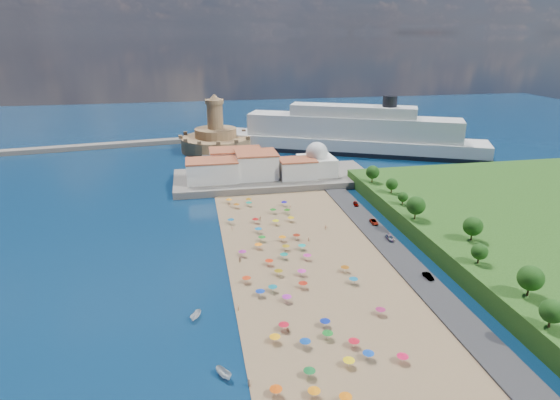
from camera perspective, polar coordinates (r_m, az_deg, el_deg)
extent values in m
plane|color=#071938|center=(147.94, 0.31, -6.24)|extent=(700.00, 700.00, 0.00)
cube|color=#59544C|center=(216.08, -0.84, 2.70)|extent=(90.00, 36.00, 3.00)
cube|color=#59544C|center=(247.19, -7.32, 4.66)|extent=(18.00, 70.00, 2.40)
cube|color=#59544C|center=(302.42, -26.88, 5.47)|extent=(199.03, 34.77, 2.60)
cube|color=silver|center=(207.68, -8.30, 3.51)|extent=(22.00, 14.00, 9.00)
cube|color=silver|center=(211.03, -2.90, 4.23)|extent=(18.00, 16.00, 11.00)
cube|color=silver|center=(210.80, 2.12, 3.81)|extent=(16.00, 12.00, 8.00)
cube|color=silver|center=(221.78, -5.39, 4.81)|extent=(24.00, 14.00, 10.00)
cube|color=silver|center=(216.91, 4.47, 4.22)|extent=(16.00, 16.00, 8.00)
sphere|color=silver|center=(215.39, 4.51, 5.76)|extent=(10.00, 10.00, 10.00)
cylinder|color=silver|center=(214.51, 4.54, 6.74)|extent=(1.20, 1.20, 1.60)
cylinder|color=#A67D53|center=(275.61, -7.78, 6.80)|extent=(40.00, 40.00, 8.00)
cylinder|color=#A67D53|center=(274.25, -7.84, 8.13)|extent=(24.00, 24.00, 5.00)
cylinder|color=#A67D53|center=(272.53, -7.93, 10.08)|extent=(9.00, 9.00, 14.00)
cylinder|color=#A67D53|center=(271.31, -8.02, 11.79)|extent=(10.40, 10.40, 2.40)
cone|color=#A67D53|center=(270.96, -8.04, 12.35)|extent=(6.00, 6.00, 3.00)
cube|color=black|center=(272.85, 8.62, 6.03)|extent=(144.74, 82.77, 2.40)
cube|color=silver|center=(272.12, 8.66, 6.69)|extent=(143.67, 81.98, 8.89)
cube|color=silver|center=(270.01, 8.77, 8.84)|extent=(115.10, 65.95, 11.86)
cube|color=silver|center=(268.50, 8.87, 10.70)|extent=(68.59, 41.61, 5.93)
cylinder|color=black|center=(266.64, 13.25, 11.65)|extent=(7.91, 7.91, 5.93)
cylinder|color=gray|center=(106.13, 3.09, -17.06)|extent=(0.07, 0.07, 2.00)
cone|color=#0C3F9F|center=(105.59, 3.10, -16.67)|extent=(2.50, 2.50, 0.60)
cylinder|color=gray|center=(107.28, -0.62, -16.57)|extent=(0.07, 0.07, 2.00)
cone|color=#FFA60D|center=(106.74, -0.62, -16.18)|extent=(2.50, 2.50, 0.60)
cylinder|color=gray|center=(147.20, 0.72, -5.84)|extent=(0.07, 0.07, 2.00)
cone|color=#99760D|center=(146.82, 0.72, -5.52)|extent=(2.50, 2.50, 0.60)
cylinder|color=gray|center=(105.12, 14.70, -18.20)|extent=(0.07, 0.07, 2.00)
cone|color=#DB1142|center=(104.58, 14.74, -17.81)|extent=(2.50, 2.50, 0.60)
cylinder|color=gray|center=(132.86, 2.66, -8.85)|extent=(0.07, 0.07, 2.00)
cone|color=#C62A9E|center=(132.43, 2.67, -8.51)|extent=(2.50, 2.50, 0.60)
cylinder|color=gray|center=(176.56, -0.86, -1.36)|extent=(0.07, 0.07, 2.00)
cone|color=#126A18|center=(176.24, -0.86, -1.09)|extent=(2.50, 2.50, 0.60)
cylinder|color=gray|center=(188.13, -3.84, -0.05)|extent=(0.07, 0.07, 2.00)
cone|color=#9C650E|center=(187.83, -3.85, 0.21)|extent=(2.50, 2.50, 0.60)
cylinder|color=gray|center=(168.12, -6.00, -2.59)|extent=(0.07, 0.07, 2.00)
cone|color=#0D4F7C|center=(167.78, -6.01, -2.30)|extent=(2.50, 2.50, 0.60)
cylinder|color=gray|center=(144.13, -4.59, -6.49)|extent=(0.07, 0.07, 2.00)
cone|color=#B0259A|center=(143.73, -4.60, -6.17)|extent=(2.50, 2.50, 0.60)
cylinder|color=gray|center=(125.21, -0.89, -10.75)|extent=(0.07, 0.07, 2.00)
cone|color=#0D6C7D|center=(124.75, -0.90, -10.40)|extent=(2.50, 2.50, 0.60)
cylinder|color=gray|center=(153.49, -2.22, -4.73)|extent=(0.07, 0.07, 2.00)
cone|color=#167C1E|center=(153.12, -2.22, -4.43)|extent=(2.50, 2.50, 0.60)
cylinder|color=gray|center=(94.72, 4.17, -22.44)|extent=(0.07, 0.07, 2.00)
cone|color=orange|center=(94.11, 4.18, -22.03)|extent=(2.50, 2.50, 0.60)
cylinder|color=gray|center=(138.28, -1.33, -7.62)|extent=(0.07, 0.07, 2.00)
cone|color=red|center=(137.87, -1.33, -7.29)|extent=(2.50, 2.50, 0.60)
cylinder|color=gray|center=(148.38, -2.66, -5.64)|extent=(0.07, 0.07, 2.00)
cone|color=orange|center=(148.00, -2.66, -5.32)|extent=(2.50, 2.50, 0.60)
cylinder|color=gray|center=(141.62, 3.34, -6.96)|extent=(0.07, 0.07, 2.00)
cone|color=#BF298A|center=(141.21, 3.35, -6.63)|extent=(2.50, 2.50, 0.60)
cylinder|color=gray|center=(159.77, -2.66, -3.72)|extent=(0.07, 0.07, 2.00)
cone|color=#0C66A3|center=(159.42, -2.66, -3.42)|extent=(2.50, 2.50, 0.60)
cylinder|color=gray|center=(121.01, 0.83, -11.93)|extent=(0.07, 0.07, 2.00)
cone|color=purple|center=(120.54, 0.83, -11.57)|extent=(2.50, 2.50, 0.60)
cylinder|color=gray|center=(118.58, 12.14, -13.15)|extent=(0.07, 0.07, 2.00)
cone|color=#9C2155|center=(118.10, 12.17, -12.79)|extent=(2.50, 2.50, 0.60)
cylinder|color=gray|center=(167.87, -3.01, -2.54)|extent=(0.07, 0.07, 2.00)
cone|color=#A90D0D|center=(167.53, -3.02, -2.25)|extent=(2.50, 2.50, 0.60)
cylinder|color=gray|center=(184.35, 0.50, -0.43)|extent=(0.07, 0.07, 2.00)
cone|color=#160CA1|center=(184.04, 0.50, -0.17)|extent=(2.50, 2.50, 0.60)
cylinder|color=gray|center=(176.26, 0.85, -1.40)|extent=(0.07, 0.07, 2.00)
cone|color=#226712|center=(175.94, 0.85, -1.12)|extent=(2.50, 2.50, 0.60)
cylinder|color=gray|center=(94.19, 7.98, -22.90)|extent=(0.07, 0.07, 2.00)
cone|color=orange|center=(93.58, 8.01, -22.49)|extent=(2.50, 2.50, 0.60)
cylinder|color=gray|center=(123.36, -2.43, -11.28)|extent=(0.07, 0.07, 2.00)
cone|color=#0D33AB|center=(122.90, -2.43, -10.92)|extent=(2.50, 2.50, 0.60)
cylinder|color=gray|center=(184.19, -3.81, -0.49)|extent=(0.07, 0.07, 2.00)
cone|color=#0F9172|center=(183.88, -3.82, -0.23)|extent=(2.50, 2.50, 0.60)
cylinder|color=gray|center=(154.88, 2.02, -4.50)|extent=(0.07, 0.07, 2.00)
cone|color=maroon|center=(154.51, 2.03, -4.19)|extent=(2.50, 2.50, 0.60)
cylinder|color=gray|center=(110.97, 0.46, -15.18)|extent=(0.07, 0.07, 2.00)
cone|color=red|center=(110.46, 0.46, -14.80)|extent=(2.50, 2.50, 0.60)
cylinder|color=gray|center=(132.82, -0.19, -8.84)|extent=(0.07, 0.07, 2.00)
cone|color=#876B0C|center=(132.39, -0.19, -8.50)|extent=(2.50, 2.50, 0.60)
cylinder|color=gray|center=(188.24, -6.25, -0.12)|extent=(0.07, 0.07, 2.00)
cone|color=orange|center=(187.93, -6.26, 0.14)|extent=(2.50, 2.50, 0.60)
cylinder|color=gray|center=(94.84, -0.50, -22.31)|extent=(0.07, 0.07, 2.00)
cone|color=#DC4D09|center=(94.24, -0.50, -21.90)|extent=(2.50, 2.50, 0.60)
cylinder|color=gray|center=(166.35, -0.53, -2.72)|extent=(0.07, 0.07, 2.00)
cone|color=yellow|center=(166.00, -0.53, -2.43)|extent=(2.50, 2.50, 0.60)
cylinder|color=gray|center=(130.33, 8.94, -9.70)|extent=(0.07, 0.07, 2.00)
cone|color=#0F638E|center=(129.89, 8.96, -9.36)|extent=(2.50, 2.50, 0.60)
cylinder|color=gray|center=(129.58, -4.10, -9.68)|extent=(0.07, 0.07, 2.00)
cone|color=red|center=(129.14, -4.11, -9.33)|extent=(2.50, 2.50, 0.60)
cylinder|color=gray|center=(102.01, 8.38, -19.02)|extent=(0.07, 0.07, 2.00)
cone|color=yellow|center=(101.46, 8.40, -18.62)|extent=(2.50, 2.50, 0.60)
cylinder|color=gray|center=(141.95, 0.49, -6.85)|extent=(0.07, 0.07, 2.00)
cone|color=#0D7F6F|center=(141.55, 0.49, -6.53)|extent=(2.50, 2.50, 0.60)
cylinder|color=gray|center=(108.83, 5.82, -16.09)|extent=(0.07, 0.07, 2.00)
cone|color=#157822|center=(108.31, 5.84, -15.70)|extent=(2.50, 2.50, 0.60)
cylinder|color=gray|center=(182.65, -5.33, -0.71)|extent=(0.07, 0.07, 2.00)
cone|color=#99540D|center=(182.34, -5.34, -0.45)|extent=(2.50, 2.50, 0.60)
cylinder|color=gray|center=(147.75, 2.69, -5.76)|extent=(0.07, 0.07, 2.00)
cone|color=#10978F|center=(147.36, 2.70, -5.44)|extent=(2.50, 2.50, 0.60)
cylinder|color=gray|center=(135.94, 7.92, -8.33)|extent=(0.07, 0.07, 2.00)
cone|color=#954F0D|center=(135.52, 7.93, -8.00)|extent=(2.50, 2.50, 0.60)
cylinder|color=gray|center=(112.58, 5.51, -14.72)|extent=(0.07, 0.07, 2.00)
cone|color=#0B2091|center=(112.07, 5.53, -14.34)|extent=(2.50, 2.50, 0.60)
cylinder|color=gray|center=(104.44, 10.71, -18.12)|extent=(0.07, 0.07, 2.00)
cone|color=#0D41B4|center=(103.90, 10.74, -17.73)|extent=(2.50, 2.50, 0.60)
cylinder|color=gray|center=(98.82, 3.60, -20.30)|extent=(0.07, 0.07, 2.00)
cone|color=#116328|center=(98.25, 3.62, -19.90)|extent=(2.50, 2.50, 0.60)
cylinder|color=gray|center=(153.42, 0.30, -4.73)|extent=(0.07, 0.07, 2.00)
cone|color=orange|center=(153.05, 0.30, -4.42)|extent=(2.50, 2.50, 0.60)
cylinder|color=gray|center=(126.96, 2.82, -10.31)|extent=(0.07, 0.07, 2.00)
cone|color=#B31F0E|center=(126.51, 2.82, -9.96)|extent=(2.50, 2.50, 0.60)
cylinder|color=gray|center=(107.24, 8.99, -16.87)|extent=(0.07, 0.07, 2.00)
cone|color=red|center=(106.71, 9.02, -16.48)|extent=(2.50, 2.50, 0.60)
cylinder|color=gray|center=(169.04, 1.34, -2.35)|extent=(0.07, 0.07, 2.00)
cone|color=#E6B60C|center=(168.70, 1.34, -2.07)|extent=(2.50, 2.50, 0.60)
imported|color=tan|center=(118.21, -5.09, -12.92)|extent=(0.59, 0.75, 1.79)
imported|color=tan|center=(184.67, -6.19, -0.54)|extent=(0.54, 1.10, 1.82)
imported|color=tan|center=(97.09, -3.75, -21.29)|extent=(0.92, 0.70, 1.69)
imported|color=tan|center=(162.95, 5.58, -3.36)|extent=(1.74, 0.99, 1.79)
imported|color=tan|center=(140.33, -4.93, -7.30)|extent=(1.10, 1.12, 1.82)
imported|color=tan|center=(162.38, -5.87, -3.49)|extent=(0.66, 1.05, 1.56)
imported|color=tan|center=(169.97, -2.40, -2.27)|extent=(1.00, 1.08, 1.79)
imported|color=tan|center=(110.18, 0.97, -15.58)|extent=(1.35, 1.51, 1.67)
imported|color=tan|center=(153.32, 3.50, -4.81)|extent=(0.80, 0.65, 1.88)
imported|color=tan|center=(181.58, 1.25, -0.81)|extent=(1.17, 0.85, 1.64)
imported|color=white|center=(99.71, -6.86, -20.27)|extent=(3.90, 4.80, 1.77)
imported|color=white|center=(117.08, -10.23, -13.72)|extent=(3.51, 4.54, 1.66)
imported|color=gray|center=(186.07, 9.24, -0.45)|extent=(2.31, 4.38, 1.42)
imported|color=gray|center=(169.70, 11.38, -2.62)|extent=(2.64, 5.05, 1.36)
imported|color=gray|center=(157.91, 13.25, -4.49)|extent=(2.16, 5.01, 1.44)
imported|color=gray|center=(137.12, 17.62, -8.83)|extent=(1.87, 4.17, 1.33)
cylinder|color=#382314|center=(116.54, 30.03, -12.71)|extent=(0.50, 0.50, 2.81)
sphere|color=#14380F|center=(115.31, 30.24, -11.63)|extent=(5.06, 5.06, 5.06)
cylinder|color=#382314|center=(126.69, 28.03, -9.59)|extent=(0.50, 0.50, 3.35)
sphere|color=#14380F|center=(125.36, 28.25, -8.37)|extent=(6.03, 6.03, 6.03)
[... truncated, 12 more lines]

